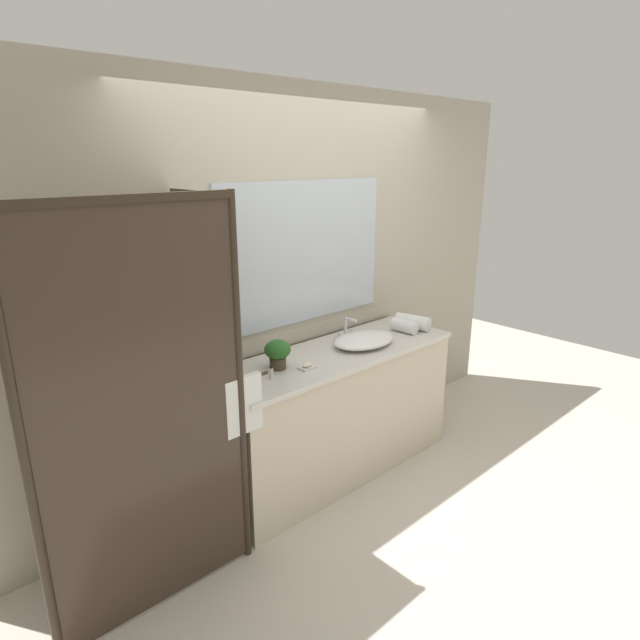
# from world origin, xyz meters

# --- Properties ---
(ground_plane) EXTENTS (8.00, 8.00, 0.00)m
(ground_plane) POSITION_xyz_m (0.00, 0.00, 0.00)
(ground_plane) COLOR beige
(wall_back_with_mirror) EXTENTS (4.40, 0.06, 2.60)m
(wall_back_with_mirror) POSITION_xyz_m (0.00, 0.34, 1.31)
(wall_back_with_mirror) COLOR #B2A893
(wall_back_with_mirror) RESTS_ON ground_plane
(vanity_cabinet) EXTENTS (1.80, 0.58, 0.90)m
(vanity_cabinet) POSITION_xyz_m (0.00, 0.01, 0.45)
(vanity_cabinet) COLOR beige
(vanity_cabinet) RESTS_ON ground_plane
(shower_enclosure) EXTENTS (1.20, 0.59, 2.00)m
(shower_enclosure) POSITION_xyz_m (-1.28, -0.19, 1.02)
(shower_enclosure) COLOR #2D2319
(shower_enclosure) RESTS_ON ground_plane
(sink_basin) EXTENTS (0.48, 0.34, 0.07)m
(sink_basin) POSITION_xyz_m (0.23, -0.03, 0.94)
(sink_basin) COLOR white
(sink_basin) RESTS_ON vanity_cabinet
(faucet) EXTENTS (0.17, 0.13, 0.16)m
(faucet) POSITION_xyz_m (0.23, 0.14, 0.95)
(faucet) COLOR silver
(faucet) RESTS_ON vanity_cabinet
(potted_plant) EXTENTS (0.16, 0.16, 0.18)m
(potted_plant) POSITION_xyz_m (-0.47, 0.03, 1.01)
(potted_plant) COLOR #473828
(potted_plant) RESTS_ON vanity_cabinet
(soap_dish) EXTENTS (0.10, 0.07, 0.04)m
(soap_dish) POSITION_xyz_m (-0.34, -0.09, 0.91)
(soap_dish) COLOR silver
(soap_dish) RESTS_ON vanity_cabinet
(amenity_bottle_shampoo) EXTENTS (0.02, 0.02, 0.08)m
(amenity_bottle_shampoo) POSITION_xyz_m (-0.60, -0.06, 0.94)
(amenity_bottle_shampoo) COLOR silver
(amenity_bottle_shampoo) RESTS_ON vanity_cabinet
(amenity_bottle_body_wash) EXTENTS (0.03, 0.03, 0.09)m
(amenity_bottle_body_wash) POSITION_xyz_m (-0.35, 0.16, 0.94)
(amenity_bottle_body_wash) COLOR white
(amenity_bottle_body_wash) RESTS_ON vanity_cabinet
(amenity_bottle_lotion) EXTENTS (0.03, 0.03, 0.08)m
(amenity_bottle_lotion) POSITION_xyz_m (-0.79, 0.08, 0.94)
(amenity_bottle_lotion) COLOR silver
(amenity_bottle_lotion) RESTS_ON vanity_cabinet
(rolled_towel_near_edge) EXTENTS (0.17, 0.27, 0.11)m
(rolled_towel_near_edge) POSITION_xyz_m (0.76, -0.04, 0.95)
(rolled_towel_near_edge) COLOR white
(rolled_towel_near_edge) RESTS_ON vanity_cabinet
(rolled_towel_middle) EXTENTS (0.11, 0.20, 0.09)m
(rolled_towel_middle) POSITION_xyz_m (0.65, -0.04, 0.95)
(rolled_towel_middle) COLOR white
(rolled_towel_middle) RESTS_ON vanity_cabinet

